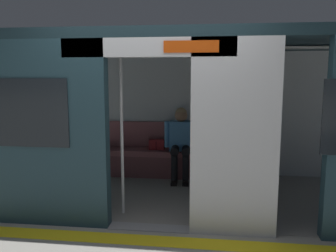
# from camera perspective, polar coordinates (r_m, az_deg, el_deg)

# --- Properties ---
(ground_plane) EXTENTS (60.00, 60.00, 0.00)m
(ground_plane) POSITION_cam_1_polar(r_m,az_deg,el_deg) (4.14, -3.08, -16.29)
(ground_plane) COLOR gray
(platform_edge_strip) EXTENTS (8.00, 0.24, 0.01)m
(platform_edge_strip) POSITION_cam_1_polar(r_m,az_deg,el_deg) (3.87, -3.91, -18.07)
(platform_edge_strip) COLOR yellow
(platform_edge_strip) RESTS_ON ground_plane
(train_car) EXTENTS (6.40, 2.55, 2.23)m
(train_car) POSITION_cam_1_polar(r_m,az_deg,el_deg) (4.87, -1.55, 5.23)
(train_car) COLOR silver
(train_car) RESTS_ON ground_plane
(bench_seat) EXTENTS (2.77, 0.44, 0.46)m
(bench_seat) POSITION_cam_1_polar(r_m,az_deg,el_deg) (5.94, 0.43, -5.02)
(bench_seat) COLOR #935156
(bench_seat) RESTS_ON ground_plane
(person_seated) EXTENTS (0.55, 0.69, 1.18)m
(person_seated) POSITION_cam_1_polar(r_m,az_deg,el_deg) (5.81, 2.09, -2.05)
(person_seated) COLOR #4C8CC6
(person_seated) RESTS_ON ground_plane
(handbag) EXTENTS (0.26, 0.15, 0.17)m
(handbag) POSITION_cam_1_polar(r_m,az_deg,el_deg) (5.99, -1.82, -3.03)
(handbag) COLOR maroon
(handbag) RESTS_ON bench_seat
(book) EXTENTS (0.25, 0.27, 0.03)m
(book) POSITION_cam_1_polar(r_m,az_deg,el_deg) (5.93, 6.05, -3.90)
(book) COLOR gold
(book) RESTS_ON bench_seat
(grab_pole_door) EXTENTS (0.04, 0.04, 2.09)m
(grab_pole_door) POSITION_cam_1_polar(r_m,az_deg,el_deg) (4.28, -7.55, -0.86)
(grab_pole_door) COLOR silver
(grab_pole_door) RESTS_ON ground_plane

